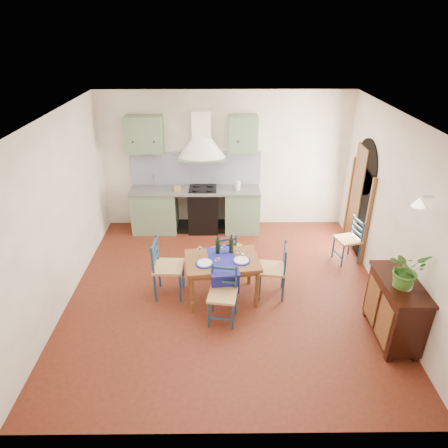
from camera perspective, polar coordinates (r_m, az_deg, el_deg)
The scene contains 13 objects.
floor at distance 6.61m, azimuth 0.36°, elevation -9.68°, with size 5.00×5.00×0.00m, color #481A0F.
back_wall at distance 8.13m, azimuth -3.17°, elevation 6.15°, with size 5.00×0.96×2.80m.
right_wall at distance 6.68m, azimuth 22.31°, elevation 1.84°, with size 0.26×5.00×2.80m.
left_wall at distance 6.35m, azimuth -22.77°, elevation 1.10°, with size 0.04×5.00×2.80m, color white.
ceiling at distance 5.41m, azimuth 0.45°, elevation 14.77°, with size 5.00×5.00×0.01m, color white.
dining_table at distance 6.14m, azimuth -0.21°, elevation -5.73°, with size 1.20×0.93×1.03m.
chair_near at distance 5.82m, azimuth -0.18°, elevation -10.05°, with size 0.46×0.46×0.86m.
chair_far at distance 6.82m, azimuth 0.07°, elevation -4.17°, with size 0.46×0.46×0.81m.
chair_left at distance 6.35m, azimuth -8.24°, elevation -6.15°, with size 0.47×0.47×0.98m.
chair_right at distance 6.36m, azimuth 7.21°, elevation -6.44°, with size 0.47×0.47×0.91m.
chair_spare at distance 7.54m, azimuth 17.45°, elevation -2.13°, with size 0.47×0.47×0.83m.
sideboard at distance 5.96m, azimuth 23.24°, elevation -10.92°, with size 0.50×1.05×0.94m.
potted_plant at distance 5.51m, azimuth 24.61°, elevation -5.95°, with size 0.45×0.39×0.51m, color #3B7224.
Camera 1 is at (-0.09, -5.28, 3.98)m, focal length 32.00 mm.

